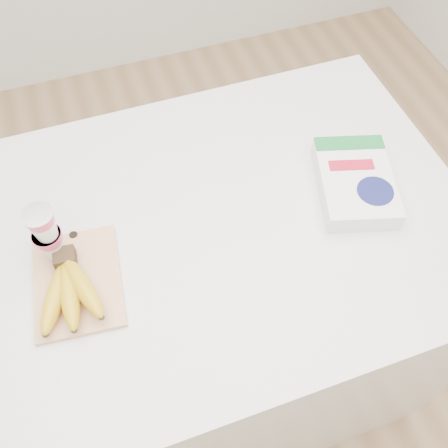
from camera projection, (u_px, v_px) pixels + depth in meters
The scene contains 6 objects.
room at pixel (189, 136), 0.96m from camera, with size 4.00×4.00×4.00m.
table at pixel (203, 313), 1.65m from camera, with size 1.38×0.92×1.03m, color silver.
cutting_board at pixel (78, 281), 1.13m from camera, with size 0.19×0.26×0.01m, color tan.
bananas at pixel (69, 290), 1.08m from camera, with size 0.16×0.21×0.07m.
yogurt_stack at pixel (46, 233), 1.09m from camera, with size 0.07×0.07×0.16m.
cereal_box at pixel (355, 182), 1.26m from camera, with size 0.25×0.30×0.06m.
Camera 1 is at (-0.16, -0.66, 2.05)m, focal length 40.00 mm.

